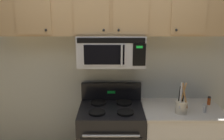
# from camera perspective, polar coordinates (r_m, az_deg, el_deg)

# --- Properties ---
(back_wall) EXTENTS (5.20, 0.10, 2.70)m
(back_wall) POSITION_cam_1_polar(r_m,az_deg,el_deg) (3.12, 0.02, 1.44)
(back_wall) COLOR silver
(back_wall) RESTS_ON ground_plane
(over_range_microwave) EXTENTS (0.76, 0.43, 0.35)m
(over_range_microwave) POSITION_cam_1_polar(r_m,az_deg,el_deg) (2.83, -0.00, 4.68)
(over_range_microwave) COLOR #B7BABF
(upper_cabinets) EXTENTS (2.50, 0.36, 0.55)m
(upper_cabinets) POSITION_cam_1_polar(r_m,az_deg,el_deg) (2.81, 0.01, 13.85)
(upper_cabinets) COLOR tan
(utensil_crock_cream) EXTENTS (0.13, 0.13, 0.36)m
(utensil_crock_cream) POSITION_cam_1_polar(r_m,az_deg,el_deg) (2.86, 16.13, -7.97)
(utensil_crock_cream) COLOR beige
(utensil_crock_cream) RESTS_ON counter_segment
(salt_shaker) EXTENTS (0.04, 0.04, 0.10)m
(salt_shaker) POSITION_cam_1_polar(r_m,az_deg,el_deg) (2.98, 21.03, -8.35)
(salt_shaker) COLOR white
(salt_shaker) RESTS_ON counter_segment
(spice_jar) EXTENTS (0.04, 0.04, 0.10)m
(spice_jar) POSITION_cam_1_polar(r_m,az_deg,el_deg) (3.22, 21.96, -6.71)
(spice_jar) COLOR #C64C19
(spice_jar) RESTS_ON counter_segment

